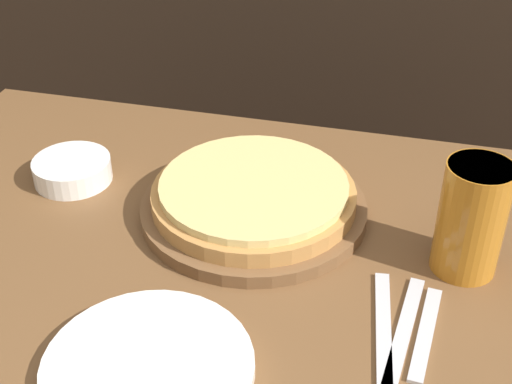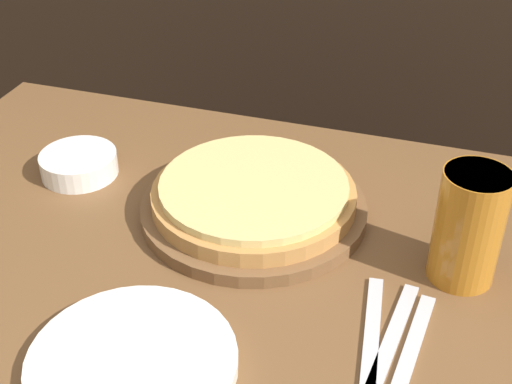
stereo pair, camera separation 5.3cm
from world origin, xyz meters
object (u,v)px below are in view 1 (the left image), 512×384
pizza_on_board (256,200)px  spoon (426,333)px  fork (383,326)px  dinner_knife (404,330)px  beer_glass (472,214)px  side_bowl (72,170)px  dinner_plate (148,368)px

pizza_on_board → spoon: size_ratio=2.05×
fork → dinner_knife: 0.03m
beer_glass → fork: (-0.09, -0.14, -0.08)m
fork → spoon: size_ratio=1.17×
pizza_on_board → dinner_knife: size_ratio=1.75×
pizza_on_board → beer_glass: bearing=-9.0°
fork → spoon: bearing=-0.0°
beer_glass → side_bowl: size_ratio=1.30×
dinner_plate → side_bowl: 0.43m
beer_glass → side_bowl: (-0.60, 0.07, -0.07)m
beer_glass → spoon: (-0.04, -0.14, -0.08)m
side_bowl → spoon: side_bowl is taller
fork → dinner_knife: (0.03, 0.00, 0.00)m
side_bowl → spoon: 0.60m
pizza_on_board → spoon: 0.32m
beer_glass → pizza_on_board: bearing=171.0°
dinner_plate → spoon: bearing=24.7°
dinner_knife → spoon: 0.02m
side_bowl → dinner_knife: side_bowl is taller
dinner_plate → spoon: size_ratio=1.48×
dinner_knife → spoon: (0.02, -0.00, 0.00)m
side_bowl → dinner_knife: size_ratio=0.64×
dinner_knife → spoon: bearing=-0.0°
pizza_on_board → beer_glass: (0.30, -0.05, 0.06)m
pizza_on_board → dinner_knife: (0.23, -0.19, -0.02)m
beer_glass → dinner_knife: 0.18m
pizza_on_board → fork: bearing=-42.3°
dinner_knife → dinner_plate: bearing=-153.3°
pizza_on_board → spoon: pizza_on_board is taller
dinner_plate → spoon: (0.30, 0.14, -0.01)m
fork → dinner_knife: size_ratio=1.00×
dinner_plate → fork: (0.25, 0.14, -0.01)m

